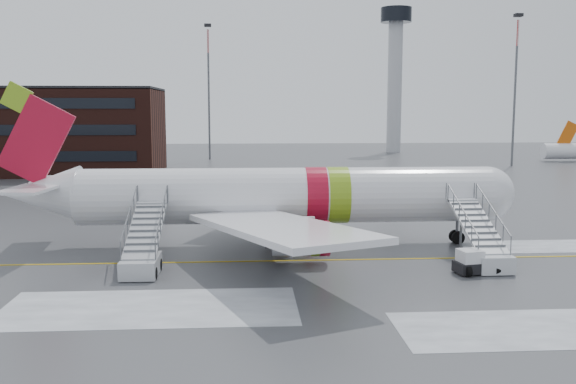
{
  "coord_description": "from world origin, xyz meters",
  "views": [
    {
      "loc": [
        -1.39,
        -39.85,
        9.46
      ],
      "look_at": [
        1.33,
        1.41,
        4.0
      ],
      "focal_mm": 40.0,
      "sensor_mm": 36.0,
      "label": 1
    }
  ],
  "objects": [
    {
      "name": "ground",
      "position": [
        0.0,
        0.0,
        0.0
      ],
      "size": [
        260.0,
        260.0,
        0.0
      ],
      "primitive_type": "plane",
      "color": "#494C4F",
      "rests_on": "ground"
    },
    {
      "name": "airliner",
      "position": [
        0.38,
        3.41,
        3.42
      ],
      "size": [
        35.03,
        32.97,
        11.18
      ],
      "color": "white",
      "rests_on": "ground"
    },
    {
      "name": "airstair_fwd",
      "position": [
        12.81,
        -3.13,
        1.06
      ],
      "size": [
        2.05,
        7.7,
        3.48
      ],
      "color": "silver",
      "rests_on": "ground"
    },
    {
      "name": "airstair_aft",
      "position": [
        -7.4,
        -3.13,
        1.06
      ],
      "size": [
        2.05,
        7.7,
        3.48
      ],
      "color": "#ABAEB3",
      "rests_on": "ground"
    },
    {
      "name": "pushback_tug",
      "position": [
        11.62,
        -4.78,
        0.62
      ],
      "size": [
        2.64,
        2.15,
        1.4
      ],
      "color": "black",
      "rests_on": "ground"
    },
    {
      "name": "control_tower",
      "position": [
        30.0,
        95.0,
        18.75
      ],
      "size": [
        6.4,
        6.4,
        30.0
      ],
      "color": "#B2B5BA",
      "rests_on": "ground"
    },
    {
      "name": "light_mast_far_ne",
      "position": [
        42.0,
        62.0,
        13.84
      ],
      "size": [
        1.2,
        1.2,
        24.25
      ],
      "color": "#595B60",
      "rests_on": "ground"
    },
    {
      "name": "light_mast_far_n",
      "position": [
        -8.0,
        78.0,
        13.84
      ],
      "size": [
        1.2,
        1.2,
        24.25
      ],
      "color": "#595B60",
      "rests_on": "ground"
    }
  ]
}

